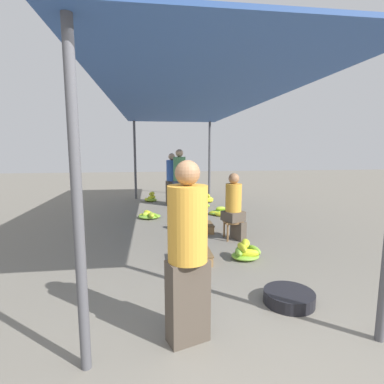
{
  "coord_description": "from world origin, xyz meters",
  "views": [
    {
      "loc": [
        -0.73,
        -1.93,
        1.72
      ],
      "look_at": [
        0.0,
        3.48,
        0.91
      ],
      "focal_mm": 28.0,
      "sensor_mm": 36.0,
      "label": 1
    }
  ],
  "objects_px": {
    "banana_pile_right_3": "(221,212)",
    "crate_near": "(193,256)",
    "banana_pile_left_0": "(151,198)",
    "basin_black": "(289,297)",
    "banana_pile_left_1": "(149,215)",
    "banana_pile_right_2": "(201,206)",
    "banana_pile_right_0": "(207,199)",
    "banana_pile_right_1": "(246,252)",
    "stool": "(233,224)",
    "vendor_foreground": "(188,251)",
    "shopper_walking_mid": "(179,177)",
    "shopper_walking_far": "(172,178)",
    "vendor_seated": "(234,206)",
    "crate_mid": "(200,228)"
  },
  "relations": [
    {
      "from": "stool",
      "to": "banana_pile_right_1",
      "type": "height_order",
      "value": "stool"
    },
    {
      "from": "crate_near",
      "to": "banana_pile_right_2",
      "type": "bearing_deg",
      "value": 78.82
    },
    {
      "from": "stool",
      "to": "shopper_walking_mid",
      "type": "height_order",
      "value": "shopper_walking_mid"
    },
    {
      "from": "banana_pile_right_2",
      "to": "banana_pile_right_3",
      "type": "height_order",
      "value": "banana_pile_right_3"
    },
    {
      "from": "vendor_seated",
      "to": "basin_black",
      "type": "xyz_separation_m",
      "value": [
        -0.04,
        -2.4,
        -0.58
      ]
    },
    {
      "from": "banana_pile_left_1",
      "to": "banana_pile_right_1",
      "type": "bearing_deg",
      "value": -63.16
    },
    {
      "from": "banana_pile_left_1",
      "to": "banana_pile_right_2",
      "type": "distance_m",
      "value": 1.84
    },
    {
      "from": "banana_pile_left_0",
      "to": "crate_mid",
      "type": "height_order",
      "value": "banana_pile_left_0"
    },
    {
      "from": "banana_pile_right_1",
      "to": "banana_pile_right_2",
      "type": "distance_m",
      "value": 4.06
    },
    {
      "from": "banana_pile_right_1",
      "to": "crate_mid",
      "type": "distance_m",
      "value": 1.69
    },
    {
      "from": "banana_pile_right_2",
      "to": "banana_pile_right_3",
      "type": "distance_m",
      "value": 0.99
    },
    {
      "from": "banana_pile_right_2",
      "to": "crate_mid",
      "type": "height_order",
      "value": "banana_pile_right_2"
    },
    {
      "from": "banana_pile_right_3",
      "to": "crate_near",
      "type": "distance_m",
      "value": 3.34
    },
    {
      "from": "vendor_foreground",
      "to": "banana_pile_right_3",
      "type": "height_order",
      "value": "vendor_foreground"
    },
    {
      "from": "crate_mid",
      "to": "banana_pile_right_0",
      "type": "bearing_deg",
      "value": 77.33
    },
    {
      "from": "banana_pile_left_0",
      "to": "basin_black",
      "type": "bearing_deg",
      "value": -77.16
    },
    {
      "from": "vendor_foreground",
      "to": "banana_pile_right_2",
      "type": "relative_size",
      "value": 2.98
    },
    {
      "from": "banana_pile_right_2",
      "to": "banana_pile_left_0",
      "type": "bearing_deg",
      "value": 138.31
    },
    {
      "from": "vendor_foreground",
      "to": "crate_mid",
      "type": "xyz_separation_m",
      "value": [
        0.68,
        3.48,
        -0.75
      ]
    },
    {
      "from": "stool",
      "to": "banana_pile_left_1",
      "type": "bearing_deg",
      "value": 129.49
    },
    {
      "from": "banana_pile_left_1",
      "to": "shopper_walking_mid",
      "type": "height_order",
      "value": "shopper_walking_mid"
    },
    {
      "from": "banana_pile_left_0",
      "to": "banana_pile_right_2",
      "type": "distance_m",
      "value": 1.94
    },
    {
      "from": "shopper_walking_far",
      "to": "vendor_seated",
      "type": "bearing_deg",
      "value": -76.32
    },
    {
      "from": "banana_pile_right_2",
      "to": "crate_near",
      "type": "bearing_deg",
      "value": -101.18
    },
    {
      "from": "vendor_foreground",
      "to": "crate_near",
      "type": "height_order",
      "value": "vendor_foreground"
    },
    {
      "from": "banana_pile_left_1",
      "to": "crate_mid",
      "type": "bearing_deg",
      "value": -52.04
    },
    {
      "from": "banana_pile_right_0",
      "to": "shopper_walking_mid",
      "type": "relative_size",
      "value": 0.29
    },
    {
      "from": "crate_mid",
      "to": "banana_pile_left_1",
      "type": "bearing_deg",
      "value": 127.96
    },
    {
      "from": "vendor_foreground",
      "to": "banana_pile_right_3",
      "type": "bearing_deg",
      "value": 73.51
    },
    {
      "from": "vendor_foreground",
      "to": "vendor_seated",
      "type": "relative_size",
      "value": 1.29
    },
    {
      "from": "stool",
      "to": "banana_pile_left_1",
      "type": "xyz_separation_m",
      "value": [
        -1.58,
        1.92,
        -0.22
      ]
    },
    {
      "from": "shopper_walking_far",
      "to": "banana_pile_left_0",
      "type": "bearing_deg",
      "value": 138.93
    },
    {
      "from": "banana_pile_left_0",
      "to": "banana_pile_right_1",
      "type": "relative_size",
      "value": 0.92
    },
    {
      "from": "stool",
      "to": "banana_pile_left_0",
      "type": "distance_m",
      "value": 4.58
    },
    {
      "from": "stool",
      "to": "shopper_walking_mid",
      "type": "relative_size",
      "value": 0.21
    },
    {
      "from": "banana_pile_left_0",
      "to": "shopper_walking_far",
      "type": "xyz_separation_m",
      "value": [
        0.66,
        -0.57,
        0.7
      ]
    },
    {
      "from": "banana_pile_right_0",
      "to": "banana_pile_right_3",
      "type": "height_order",
      "value": "banana_pile_right_0"
    },
    {
      "from": "banana_pile_right_0",
      "to": "banana_pile_right_1",
      "type": "distance_m",
      "value": 5.01
    },
    {
      "from": "stool",
      "to": "crate_mid",
      "type": "distance_m",
      "value": 0.81
    },
    {
      "from": "banana_pile_left_0",
      "to": "crate_near",
      "type": "xyz_separation_m",
      "value": [
        0.65,
        -5.35,
        -0.03
      ]
    },
    {
      "from": "banana_pile_left_0",
      "to": "banana_pile_right_3",
      "type": "distance_m",
      "value": 2.86
    },
    {
      "from": "vendor_foreground",
      "to": "stool",
      "type": "relative_size",
      "value": 4.52
    },
    {
      "from": "banana_pile_right_0",
      "to": "banana_pile_right_2",
      "type": "distance_m",
      "value": 0.99
    },
    {
      "from": "crate_near",
      "to": "crate_mid",
      "type": "height_order",
      "value": "crate_mid"
    },
    {
      "from": "banana_pile_right_2",
      "to": "crate_mid",
      "type": "distance_m",
      "value": 2.47
    },
    {
      "from": "vendor_seated",
      "to": "banana_pile_right_3",
      "type": "xyz_separation_m",
      "value": [
        0.25,
        2.1,
        -0.58
      ]
    },
    {
      "from": "banana_pile_left_0",
      "to": "banana_pile_right_0",
      "type": "relative_size",
      "value": 0.88
    },
    {
      "from": "crate_near",
      "to": "shopper_walking_far",
      "type": "bearing_deg",
      "value": 89.9
    },
    {
      "from": "banana_pile_right_2",
      "to": "vendor_foreground",
      "type": "bearing_deg",
      "value": -100.68
    },
    {
      "from": "banana_pile_right_1",
      "to": "banana_pile_left_0",
      "type": "bearing_deg",
      "value": 105.38
    }
  ]
}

